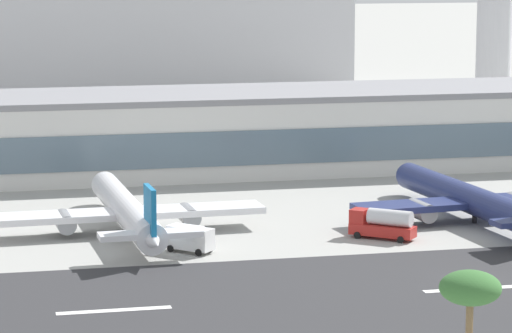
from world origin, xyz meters
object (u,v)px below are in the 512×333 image
object	(u,v)px
terminal_building	(226,131)
airliner_gold_tail_gate_2	(474,201)
palm_tree_0	(470,292)
service_box_truck_0	(190,238)
service_fuel_truck_1	(382,223)
airliner_blue_tail_gate_1	(128,212)

from	to	relation	value
terminal_building	airliner_gold_tail_gate_2	bearing A→B (deg)	-63.72
palm_tree_0	terminal_building	bearing A→B (deg)	87.26
service_box_truck_0	palm_tree_0	size ratio (longest dim) A/B	0.47
service_fuel_truck_1	terminal_building	bearing A→B (deg)	-41.42
airliner_gold_tail_gate_2	service_box_truck_0	xyz separation A→B (m)	(-40.98, -9.06, -1.19)
service_fuel_truck_1	airliner_gold_tail_gate_2	bearing A→B (deg)	-115.99
terminal_building	service_fuel_truck_1	size ratio (longest dim) A/B	17.23
service_box_truck_0	service_fuel_truck_1	bearing A→B (deg)	48.95
airliner_gold_tail_gate_2	palm_tree_0	world-z (taller)	palm_tree_0
service_box_truck_0	service_fuel_truck_1	distance (m)	25.62
airliner_gold_tail_gate_2	service_fuel_truck_1	bearing A→B (deg)	108.87
terminal_building	airliner_blue_tail_gate_1	size ratio (longest dim) A/B	3.23
service_box_truck_0	airliner_blue_tail_gate_1	bearing A→B (deg)	161.14
airliner_gold_tail_gate_2	service_fuel_truck_1	xyz separation A→B (m)	(-15.44, -7.05, -0.95)
service_box_truck_0	airliner_gold_tail_gate_2	bearing A→B (deg)	56.92
airliner_blue_tail_gate_1	service_box_truck_0	world-z (taller)	airliner_blue_tail_gate_1
airliner_gold_tail_gate_2	palm_tree_0	size ratio (longest dim) A/B	3.49
terminal_building	airliner_blue_tail_gate_1	distance (m)	51.94
airliner_blue_tail_gate_1	airliner_gold_tail_gate_2	world-z (taller)	airliner_gold_tail_gate_2
service_box_truck_0	palm_tree_0	world-z (taller)	palm_tree_0
airliner_gold_tail_gate_2	airliner_blue_tail_gate_1	bearing A→B (deg)	80.62
terminal_building	airliner_gold_tail_gate_2	xyz separation A→B (m)	(24.54, -49.70, -3.72)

